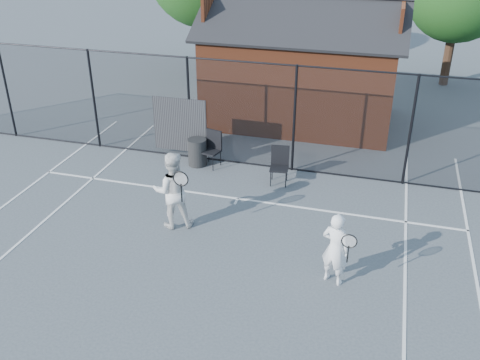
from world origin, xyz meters
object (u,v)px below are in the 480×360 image
(player_front, at_px, (335,249))
(chair_right, at_px, (279,167))
(chair_left, at_px, (210,150))
(waste_bin, at_px, (197,152))
(player_back, at_px, (173,190))
(clubhouse, at_px, (302,73))

(player_front, distance_m, chair_right, 4.23)
(chair_left, bearing_deg, chair_right, 0.88)
(player_front, bearing_deg, waste_bin, 135.71)
(chair_left, relative_size, chair_right, 1.02)
(player_back, xyz_separation_m, chair_left, (-0.18, 3.18, -0.41))
(clubhouse, bearing_deg, chair_left, -111.83)
(chair_left, bearing_deg, waste_bin, -165.59)
(player_front, height_order, chair_left, player_front)
(clubhouse, xyz_separation_m, chair_right, (0.32, -4.90, -1.11))
(player_back, distance_m, chair_left, 3.22)
(player_front, xyz_separation_m, chair_left, (-3.98, 4.27, -0.26))
(clubhouse, height_order, player_back, clubhouse)
(chair_left, bearing_deg, player_back, -72.27)
(player_front, relative_size, waste_bin, 1.97)
(chair_right, xyz_separation_m, waste_bin, (-2.47, 0.50, -0.11))
(player_back, bearing_deg, clubhouse, 78.25)
(chair_left, height_order, chair_right, chair_left)
(player_back, xyz_separation_m, chair_right, (1.89, 2.68, -0.42))
(player_front, bearing_deg, player_back, 164.10)
(player_back, height_order, chair_right, player_back)
(chair_left, bearing_deg, clubhouse, 82.58)
(waste_bin, bearing_deg, chair_left, 0.00)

